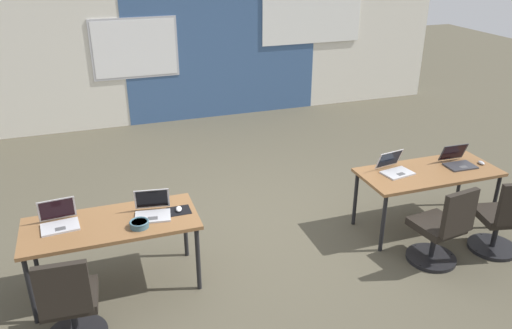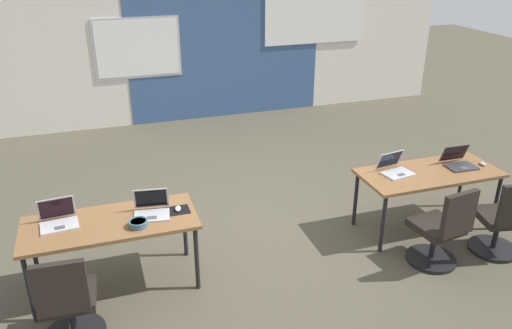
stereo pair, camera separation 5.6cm
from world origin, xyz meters
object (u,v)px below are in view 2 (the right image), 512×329
desk_near_left (111,227)px  chair_near_right_inner (441,233)px  desk_near_right (429,176)px  laptop_near_right_end (459,162)px  mouse_near_left_inner (178,209)px  chair_near_left_end (69,306)px  laptop_near_left_end (58,219)px  laptop_near_left_inner (152,210)px  chair_near_right_end (503,224)px  snack_bowl (138,223)px  laptop_near_right_inner (395,169)px  mouse_near_right_end (483,164)px

desk_near_left → chair_near_right_inner: size_ratio=1.74×
desk_near_right → chair_near_right_inner: chair_near_right_inner is taller
laptop_near_right_end → mouse_near_left_inner: size_ratio=3.10×
chair_near_left_end → chair_near_right_inner: 3.60m
laptop_near_left_end → desk_near_right: bearing=-6.6°
laptop_near_left_end → laptop_near_left_inner: size_ratio=0.96×
desk_near_right → chair_near_right_inner: 0.81m
desk_near_right → chair_near_right_end: size_ratio=1.74×
laptop_near_left_end → snack_bowl: (0.69, -0.27, -0.02)m
laptop_near_right_inner → chair_near_left_end: bearing=-176.9°
chair_near_right_end → chair_near_left_end: same height
laptop_near_left_inner → mouse_near_left_inner: bearing=7.2°
laptop_near_right_end → laptop_near_left_inner: (-3.52, -0.02, 0.00)m
laptop_near_right_inner → laptop_near_left_inner: size_ratio=1.02×
chair_near_right_end → chair_near_right_inner: same height
chair_near_right_end → snack_bowl: 3.75m
mouse_near_right_end → laptop_near_left_inner: laptop_near_left_inner is taller
chair_near_left_end → desk_near_right: bearing=-166.6°
desk_near_left → laptop_near_right_inner: (3.11, 0.10, 0.11)m
laptop_near_right_inner → desk_near_left: bearing=172.4°
chair_near_left_end → mouse_near_left_inner: bearing=-143.2°
desk_near_right → laptop_near_right_inner: bearing=165.6°
desk_near_left → laptop_near_right_end: laptop_near_right_end is taller
chair_near_right_end → snack_bowl: size_ratio=5.18×
laptop_near_left_inner → snack_bowl: 0.24m
chair_near_right_end → laptop_near_left_end: bearing=1.6°
laptop_near_right_end → chair_near_left_end: (-4.32, -0.72, -0.39)m
desk_near_left → laptop_near_left_end: bearing=168.2°
chair_near_left_end → laptop_near_left_end: bearing=-83.7°
chair_near_left_end → snack_bowl: bearing=-138.5°
laptop_near_left_end → chair_near_right_inner: laptop_near_left_end is taller
mouse_near_left_inner → mouse_near_right_end: bearing=-0.8°
desk_near_left → snack_bowl: (0.24, -0.17, 0.10)m
desk_near_left → snack_bowl: 0.31m
laptop_near_right_end → chair_near_right_end: bearing=-86.8°
chair_near_left_end → mouse_near_left_inner: chair_near_left_end is taller
mouse_near_right_end → mouse_near_left_inner: size_ratio=0.98×
laptop_near_left_inner → chair_near_right_end: bearing=-3.3°
mouse_near_right_end → chair_near_right_end: chair_near_right_end is taller
chair_near_right_end → laptop_near_left_inner: (-3.54, 0.75, 0.39)m
laptop_near_left_inner → mouse_near_left_inner: laptop_near_left_inner is taller
mouse_near_right_end → snack_bowl: (-3.95, -0.13, 0.02)m
chair_near_right_end → laptop_near_left_end: 4.47m
chair_near_right_inner → laptop_near_left_inner: (-2.80, 0.70, 0.39)m
chair_near_right_end → snack_bowl: chair_near_right_end is taller
mouse_near_right_end → mouse_near_left_inner: mouse_near_left_inner is taller
desk_near_left → desk_near_right: bearing=0.0°
chair_near_right_end → laptop_near_right_inner: (-0.82, 0.84, 0.39)m
mouse_near_left_inner → snack_bowl: size_ratio=0.62×
chair_near_right_inner → laptop_near_right_inner: bearing=-92.0°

